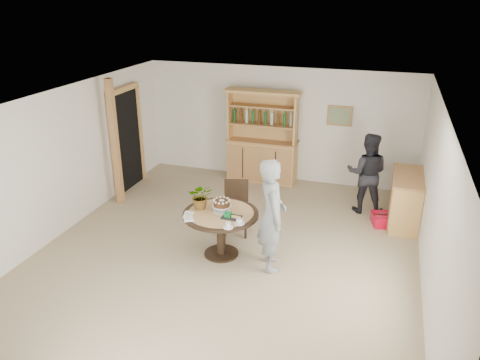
% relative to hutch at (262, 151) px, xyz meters
% --- Properties ---
extents(ground, '(7.00, 7.00, 0.00)m').
position_rel_hutch_xyz_m(ground, '(0.30, -3.24, -0.69)').
color(ground, tan).
rests_on(ground, ground).
extents(room_shell, '(6.04, 7.04, 2.52)m').
position_rel_hutch_xyz_m(room_shell, '(0.30, -3.23, 1.05)').
color(room_shell, white).
rests_on(room_shell, ground).
extents(doorway, '(0.13, 1.10, 2.18)m').
position_rel_hutch_xyz_m(doorway, '(-2.63, -1.24, 0.42)').
color(doorway, black).
rests_on(doorway, ground).
extents(pine_post, '(0.12, 0.12, 2.50)m').
position_rel_hutch_xyz_m(pine_post, '(-2.40, -2.04, 0.56)').
color(pine_post, tan).
rests_on(pine_post, ground).
extents(hutch, '(1.62, 0.54, 2.04)m').
position_rel_hutch_xyz_m(hutch, '(0.00, 0.00, 0.00)').
color(hutch, '#DEAF5E').
rests_on(hutch, ground).
extents(sideboard, '(0.54, 1.26, 0.94)m').
position_rel_hutch_xyz_m(sideboard, '(3.04, -1.24, -0.22)').
color(sideboard, '#DEAF5E').
rests_on(sideboard, ground).
extents(dining_table, '(1.20, 1.20, 0.76)m').
position_rel_hutch_xyz_m(dining_table, '(0.23, -3.31, -0.08)').
color(dining_table, black).
rests_on(dining_table, ground).
extents(dining_chair, '(0.51, 0.51, 0.95)m').
position_rel_hutch_xyz_m(dining_chair, '(0.21, -2.48, -0.15)').
color(dining_chair, black).
rests_on(dining_chair, ground).
extents(birthday_cake, '(0.30, 0.30, 0.20)m').
position_rel_hutch_xyz_m(birthday_cake, '(0.23, -3.26, 0.19)').
color(birthday_cake, white).
rests_on(birthday_cake, dining_table).
extents(flower_vase, '(0.47, 0.44, 0.42)m').
position_rel_hutch_xyz_m(flower_vase, '(-0.12, -3.26, 0.28)').
color(flower_vase, '#3F7233').
rests_on(flower_vase, dining_table).
extents(gift_tray, '(0.30, 0.20, 0.08)m').
position_rel_hutch_xyz_m(gift_tray, '(0.44, -3.43, 0.10)').
color(gift_tray, black).
rests_on(gift_tray, dining_table).
extents(coffee_cup_a, '(0.15, 0.15, 0.09)m').
position_rel_hutch_xyz_m(coffee_cup_a, '(0.63, -3.59, 0.11)').
color(coffee_cup_a, white).
rests_on(coffee_cup_a, dining_table).
extents(coffee_cup_b, '(0.15, 0.15, 0.08)m').
position_rel_hutch_xyz_m(coffee_cup_b, '(0.51, -3.76, 0.11)').
color(coffee_cup_b, white).
rests_on(coffee_cup_b, dining_table).
extents(napkins, '(0.24, 0.33, 0.03)m').
position_rel_hutch_xyz_m(napkins, '(-0.18, -3.62, 0.09)').
color(napkins, white).
rests_on(napkins, dining_table).
extents(teen_boy, '(0.64, 0.76, 1.77)m').
position_rel_hutch_xyz_m(teen_boy, '(1.08, -3.41, 0.20)').
color(teen_boy, gray).
rests_on(teen_boy, ground).
extents(adult_person, '(0.77, 0.61, 1.57)m').
position_rel_hutch_xyz_m(adult_person, '(2.31, -0.94, 0.09)').
color(adult_person, black).
rests_on(adult_person, ground).
extents(red_suitcase, '(0.68, 0.54, 0.21)m').
position_rel_hutch_xyz_m(red_suitcase, '(2.80, -1.40, -0.59)').
color(red_suitcase, red).
rests_on(red_suitcase, ground).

